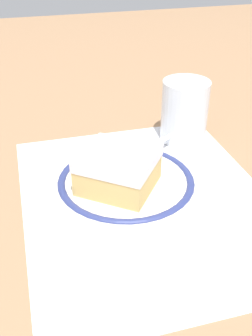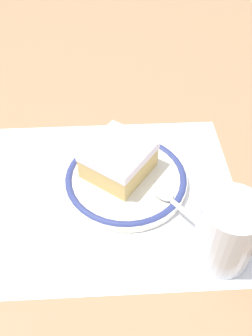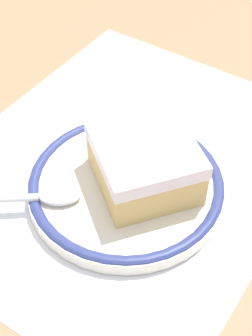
{
  "view_description": "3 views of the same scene",
  "coord_description": "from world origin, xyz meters",
  "px_view_note": "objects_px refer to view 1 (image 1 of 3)",
  "views": [
    {
      "loc": [
        -0.42,
        0.14,
        0.34
      ],
      "look_at": [
        0.03,
        0.02,
        0.04
      ],
      "focal_mm": 42.91,
      "sensor_mm": 36.0,
      "label": 1
    },
    {
      "loc": [
        0.01,
        -0.37,
        0.44
      ],
      "look_at": [
        0.03,
        0.02,
        0.04
      ],
      "focal_mm": 39.03,
      "sensor_mm": 36.0,
      "label": 2
    },
    {
      "loc": [
        0.31,
        0.21,
        0.39
      ],
      "look_at": [
        0.03,
        0.02,
        0.04
      ],
      "focal_mm": 54.61,
      "sensor_mm": 36.0,
      "label": 3
    }
  ],
  "objects_px": {
    "plate": "(126,183)",
    "spoon": "(153,147)",
    "napkin": "(227,243)",
    "cake_slice": "(118,170)",
    "cup": "(184,115)"
  },
  "relations": [
    {
      "from": "plate",
      "to": "spoon",
      "type": "bearing_deg",
      "value": -41.85
    },
    {
      "from": "napkin",
      "to": "cake_slice",
      "type": "bearing_deg",
      "value": 37.71
    },
    {
      "from": "cake_slice",
      "to": "napkin",
      "type": "bearing_deg",
      "value": -142.29
    },
    {
      "from": "spoon",
      "to": "napkin",
      "type": "xyz_separation_m",
      "value": [
        -0.21,
        -0.02,
        -0.02
      ]
    },
    {
      "from": "cake_slice",
      "to": "cup",
      "type": "xyz_separation_m",
      "value": [
        0.13,
        -0.15,
        0.0
      ]
    },
    {
      "from": "spoon",
      "to": "cup",
      "type": "bearing_deg",
      "value": -55.14
    },
    {
      "from": "cake_slice",
      "to": "spoon",
      "type": "distance_m",
      "value": 0.12
    },
    {
      "from": "plate",
      "to": "cup",
      "type": "distance_m",
      "value": 0.18
    },
    {
      "from": "spoon",
      "to": "napkin",
      "type": "relative_size",
      "value": 0.95
    },
    {
      "from": "spoon",
      "to": "cake_slice",
      "type": "bearing_deg",
      "value": 136.64
    },
    {
      "from": "cake_slice",
      "to": "spoon",
      "type": "bearing_deg",
      "value": -43.36
    },
    {
      "from": "cake_slice",
      "to": "napkin",
      "type": "distance_m",
      "value": 0.17
    },
    {
      "from": "cake_slice",
      "to": "cup",
      "type": "bearing_deg",
      "value": -48.46
    },
    {
      "from": "plate",
      "to": "spoon",
      "type": "height_order",
      "value": "spoon"
    },
    {
      "from": "plate",
      "to": "spoon",
      "type": "distance_m",
      "value": 0.1
    }
  ]
}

